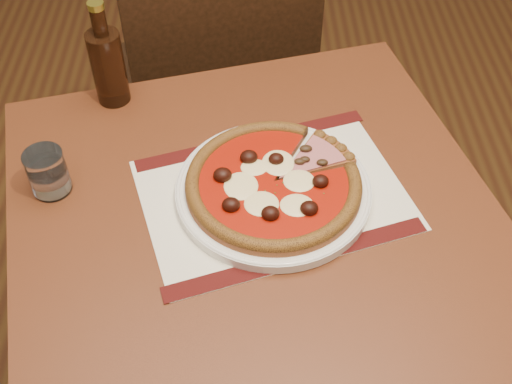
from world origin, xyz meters
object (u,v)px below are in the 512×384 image
table (256,250)px  plate (273,191)px  bottle (108,64)px  chair_far (218,77)px  pizza (273,183)px  water_glass (48,172)px

table → plate: 0.12m
bottle → chair_far: bearing=61.4°
pizza → bottle: size_ratio=1.39×
pizza → water_glass: bearing=176.5°
chair_far → bottle: bearing=46.7°
table → plate: plate is taller
table → water_glass: size_ratio=12.02×
table → plate: size_ratio=2.94×
table → chair_far: size_ratio=1.03×
table → water_glass: 0.38m
table → chair_far: chair_far is taller
pizza → bottle: 0.40m
table → water_glass: (-0.35, 0.06, 0.14)m
table → bottle: bottle is taller
pizza → water_glass: water_glass is taller
water_glass → bottle: bottle is taller
pizza → plate: bearing=40.0°
chair_far → plate: size_ratio=2.86×
chair_far → pizza: size_ratio=3.20×
water_glass → bottle: 0.26m
water_glass → table: bearing=-10.2°
water_glass → bottle: (0.08, 0.24, 0.04)m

